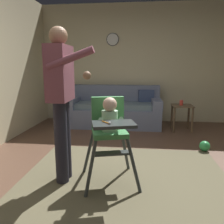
{
  "coord_description": "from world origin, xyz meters",
  "views": [
    {
      "loc": [
        0.01,
        -2.47,
        1.27
      ],
      "look_at": [
        -0.26,
        -0.1,
        0.79
      ],
      "focal_mm": 36.68,
      "sensor_mm": 36.0,
      "label": 1
    }
  ],
  "objects_px": {
    "side_table": "(182,112)",
    "sippy_cup": "(181,103)",
    "toy_ball": "(205,146)",
    "wall_clock": "(113,39)",
    "high_chair": "(109,124)",
    "couch": "(115,110)",
    "adult_standing": "(62,97)"
  },
  "relations": [
    {
      "from": "toy_ball",
      "to": "wall_clock",
      "type": "height_order",
      "value": "wall_clock"
    },
    {
      "from": "side_table",
      "to": "wall_clock",
      "type": "distance_m",
      "value": 2.25
    },
    {
      "from": "toy_ball",
      "to": "adult_standing",
      "type": "bearing_deg",
      "value": -149.14
    },
    {
      "from": "side_table",
      "to": "wall_clock",
      "type": "height_order",
      "value": "wall_clock"
    },
    {
      "from": "high_chair",
      "to": "sippy_cup",
      "type": "relative_size",
      "value": 9.63
    },
    {
      "from": "high_chair",
      "to": "wall_clock",
      "type": "xyz_separation_m",
      "value": [
        -0.3,
        3.02,
        1.21
      ]
    },
    {
      "from": "couch",
      "to": "toy_ball",
      "type": "relative_size",
      "value": 12.6
    },
    {
      "from": "adult_standing",
      "to": "toy_ball",
      "type": "height_order",
      "value": "adult_standing"
    },
    {
      "from": "couch",
      "to": "high_chair",
      "type": "xyz_separation_m",
      "value": [
        0.2,
        -2.55,
        0.34
      ]
    },
    {
      "from": "high_chair",
      "to": "side_table",
      "type": "relative_size",
      "value": 1.85
    },
    {
      "from": "couch",
      "to": "wall_clock",
      "type": "height_order",
      "value": "wall_clock"
    },
    {
      "from": "couch",
      "to": "side_table",
      "type": "xyz_separation_m",
      "value": [
        1.38,
        -0.31,
        0.05
      ]
    },
    {
      "from": "couch",
      "to": "toy_ball",
      "type": "bearing_deg",
      "value": 46.48
    },
    {
      "from": "toy_ball",
      "to": "sippy_cup",
      "type": "xyz_separation_m",
      "value": [
        -0.17,
        1.13,
        0.49
      ]
    },
    {
      "from": "adult_standing",
      "to": "toy_ball",
      "type": "bearing_deg",
      "value": 30.23
    },
    {
      "from": "adult_standing",
      "to": "side_table",
      "type": "height_order",
      "value": "adult_standing"
    },
    {
      "from": "high_chair",
      "to": "sippy_cup",
      "type": "xyz_separation_m",
      "value": [
        1.16,
        2.23,
        -0.1
      ]
    },
    {
      "from": "adult_standing",
      "to": "sippy_cup",
      "type": "bearing_deg",
      "value": 52.59
    },
    {
      "from": "wall_clock",
      "to": "adult_standing",
      "type": "bearing_deg",
      "value": -94.11
    },
    {
      "from": "sippy_cup",
      "to": "couch",
      "type": "bearing_deg",
      "value": 166.9
    },
    {
      "from": "couch",
      "to": "sippy_cup",
      "type": "bearing_deg",
      "value": 76.9
    },
    {
      "from": "couch",
      "to": "side_table",
      "type": "height_order",
      "value": "couch"
    },
    {
      "from": "high_chair",
      "to": "side_table",
      "type": "distance_m",
      "value": 2.54
    },
    {
      "from": "side_table",
      "to": "sippy_cup",
      "type": "height_order",
      "value": "sippy_cup"
    },
    {
      "from": "adult_standing",
      "to": "wall_clock",
      "type": "bearing_deg",
      "value": 85.26
    },
    {
      "from": "toy_ball",
      "to": "wall_clock",
      "type": "bearing_deg",
      "value": 130.18
    },
    {
      "from": "side_table",
      "to": "sippy_cup",
      "type": "relative_size",
      "value": 5.2
    },
    {
      "from": "sippy_cup",
      "to": "wall_clock",
      "type": "height_order",
      "value": "wall_clock"
    },
    {
      "from": "toy_ball",
      "to": "wall_clock",
      "type": "relative_size",
      "value": 0.56
    },
    {
      "from": "high_chair",
      "to": "toy_ball",
      "type": "relative_size",
      "value": 6.09
    },
    {
      "from": "toy_ball",
      "to": "sippy_cup",
      "type": "distance_m",
      "value": 1.25
    },
    {
      "from": "couch",
      "to": "high_chair",
      "type": "distance_m",
      "value": 2.57
    }
  ]
}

